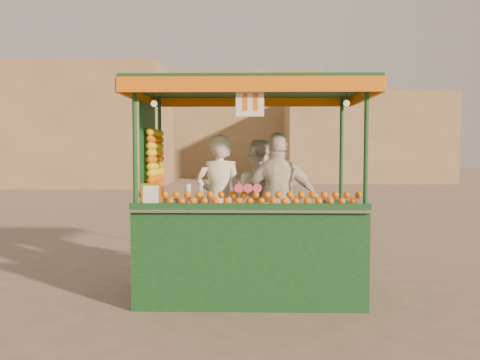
{
  "coord_description": "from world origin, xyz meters",
  "views": [
    {
      "loc": [
        0.45,
        -6.23,
        1.8
      ],
      "look_at": [
        0.31,
        0.18,
        1.43
      ],
      "focal_mm": 38.13,
      "sensor_mm": 36.0,
      "label": 1
    }
  ],
  "objects_px": {
    "juice_cart": "(244,227)",
    "vendor_left": "(219,200)",
    "vendor_right": "(279,201)",
    "vendor_middle": "(257,201)"
  },
  "relations": [
    {
      "from": "juice_cart",
      "to": "vendor_left",
      "type": "height_order",
      "value": "juice_cart"
    },
    {
      "from": "juice_cart",
      "to": "vendor_right",
      "type": "distance_m",
      "value": 0.54
    },
    {
      "from": "juice_cart",
      "to": "vendor_left",
      "type": "distance_m",
      "value": 0.57
    },
    {
      "from": "vendor_left",
      "to": "vendor_right",
      "type": "bearing_deg",
      "value": 156.4
    },
    {
      "from": "vendor_left",
      "to": "vendor_right",
      "type": "distance_m",
      "value": 0.82
    },
    {
      "from": "vendor_middle",
      "to": "vendor_right",
      "type": "bearing_deg",
      "value": 133.61
    },
    {
      "from": "vendor_left",
      "to": "vendor_middle",
      "type": "relative_size",
      "value": 1.04
    },
    {
      "from": "juice_cart",
      "to": "vendor_right",
      "type": "bearing_deg",
      "value": 10.71
    },
    {
      "from": "juice_cart",
      "to": "vendor_left",
      "type": "relative_size",
      "value": 1.7
    },
    {
      "from": "vendor_middle",
      "to": "vendor_right",
      "type": "distance_m",
      "value": 0.52
    }
  ]
}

